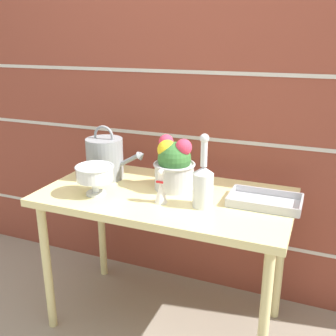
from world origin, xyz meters
TOP-DOWN VIEW (x-y plane):
  - ground_plane at (0.00, 0.00)m, footprint 12.00×12.00m
  - brick_wall at (0.00, 0.46)m, footprint 3.60×0.08m
  - patio_table at (0.00, 0.00)m, footprint 1.20×0.64m
  - watering_can at (-0.38, 0.09)m, footprint 0.34×0.19m
  - crystal_pedestal_bowl at (-0.31, -0.14)m, footprint 0.18×0.18m
  - flower_planter at (0.01, 0.08)m, footprint 0.21×0.21m
  - glass_decanter at (0.21, -0.08)m, footprint 0.09×0.09m
  - figurine_vase at (0.02, -0.11)m, footprint 0.06×0.06m
  - wire_tray at (0.46, 0.05)m, footprint 0.32×0.20m

SIDE VIEW (x-z plane):
  - ground_plane at x=0.00m, z-range 0.00..0.00m
  - patio_table at x=0.00m, z-range 0.29..1.03m
  - wire_tray at x=0.46m, z-range 0.73..0.77m
  - figurine_vase at x=0.02m, z-range 0.73..0.89m
  - crystal_pedestal_bowl at x=-0.31m, z-range 0.77..0.92m
  - watering_can at x=-0.38m, z-range 0.71..0.99m
  - glass_decanter at x=0.21m, z-range 0.68..1.02m
  - flower_planter at x=0.01m, z-range 0.73..1.00m
  - brick_wall at x=0.00m, z-range 0.00..2.20m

